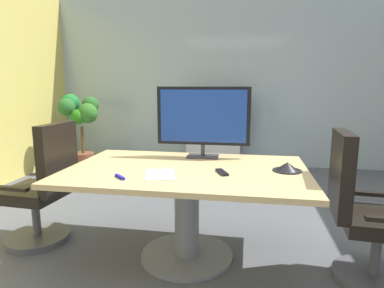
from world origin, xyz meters
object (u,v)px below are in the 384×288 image
Objects in this scene: office_chair_right at (364,221)px; potted_plant at (80,121)px; conference_phone at (287,167)px; wall_display_unit at (214,143)px; office_chair_left at (43,194)px; remote_control at (222,172)px; conference_table at (187,191)px; tv_monitor at (203,118)px.

office_chair_right is 4.38m from potted_plant.
conference_phone is at bearing -38.79° from potted_plant.
wall_display_unit is at bearing 14.14° from potted_plant.
office_chair_left is 0.86× the size of potted_plant.
potted_plant is at bearing -155.28° from office_chair_left.
office_chair_right is 1.06m from remote_control.
office_chair_left is 2.61m from office_chair_right.
potted_plant is 5.76× the size of conference_phone.
office_chair_right is 0.64m from conference_phone.
conference_table is 2.24× the size of tv_monitor.
conference_phone is (0.87, -2.95, 0.35)m from wall_display_unit.
office_chair_right is at bearing -23.55° from remote_control.
conference_phone is at bearing 3.00° from conference_table.
office_chair_left is 1.63m from remote_control.
office_chair_left is (-1.30, 0.04, -0.11)m from conference_table.
tv_monitor is at bearing -86.31° from wall_display_unit.
conference_phone is (3.01, -2.42, -0.04)m from potted_plant.
remote_control is (0.29, -0.11, 0.20)m from conference_table.
potted_plant is 3.60m from remote_control.
remote_control is at bearing 94.51° from office_chair_right.
potted_plant is at bearing -165.86° from wall_display_unit.
potted_plant is (-0.93, 2.42, 0.37)m from office_chair_left.
tv_monitor is 3.82× the size of conference_phone.
potted_plant is at bearing 132.23° from conference_table.
office_chair_right is 0.86× the size of potted_plant.
tv_monitor is 4.94× the size of remote_control.
office_chair_right is 1.30× the size of tv_monitor.
conference_table is 1.44× the size of wall_display_unit.
conference_table is 0.81m from conference_phone.
conference_table is at bearing 89.61° from office_chair_right.
conference_phone reaches higher than remote_control.
conference_table is at bearing -88.19° from wall_display_unit.
potted_plant reaches higher than conference_table.
office_chair_right reaches higher than conference_table.
remote_control is at bearing -45.56° from potted_plant.
remote_control is (-1.01, 0.00, 0.31)m from office_chair_right.
office_chair_right is at bearing 90.46° from office_chair_left.
office_chair_left reaches higher than conference_phone.
conference_table is 3.00m from wall_display_unit.
conference_table is 11.08× the size of remote_control.
conference_table is 1.73× the size of office_chair_right.
conference_phone is 0.51m from remote_control.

